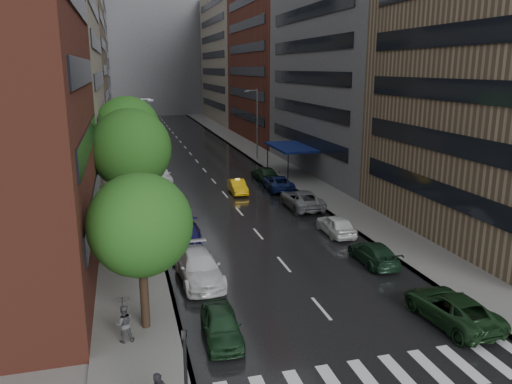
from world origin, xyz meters
The scene contains 19 objects.
ground centered at (0.00, 0.00, 0.00)m, with size 220.00×220.00×0.00m, color gray.
road centered at (0.00, 50.00, 0.01)m, with size 14.00×140.00×0.01m, color black.
sidewalk_left centered at (-9.00, 50.00, 0.07)m, with size 4.00×140.00×0.15m, color gray.
sidewalk_right centered at (9.00, 50.00, 0.07)m, with size 4.00×140.00×0.15m, color gray.
crosswalk centered at (0.20, -2.00, 0.01)m, with size 13.15×2.80×0.01m.
buildings_left centered at (-15.00, 58.79, 15.99)m, with size 8.00×108.00×38.00m.
buildings_right centered at (15.00, 56.70, 15.03)m, with size 8.05×109.10×36.00m.
building_far centered at (0.00, 118.00, 16.00)m, with size 40.00×14.00×32.00m, color slate.
tree_near centered at (-8.60, 4.22, 5.05)m, with size 4.63×4.63×7.38m.
tree_mid centered at (-8.60, 18.50, 6.20)m, with size 5.69×5.69×9.06m.
tree_far centered at (-8.60, 29.39, 6.39)m, with size 5.85×5.85×9.33m.
taxi centered at (1.29, 28.22, 0.65)m, with size 1.38×3.96×1.31m, color #F7B60D.
parked_cars_left centered at (-5.40, 21.04, 0.75)m, with size 2.54×43.31×1.60m.
parked_cars_right centered at (5.40, 18.49, 0.74)m, with size 2.82×37.04×1.59m.
ped_black_umbrella centered at (-9.56, 3.12, 1.38)m, with size 0.96×0.98×2.09m.
traffic_light centered at (-7.60, -2.75, 2.23)m, with size 0.18×0.15×3.45m.
street_lamp_left centered at (-7.72, 30.00, 4.89)m, with size 1.74×0.22×9.00m.
street_lamp_right centered at (7.72, 45.00, 4.89)m, with size 1.74×0.22×9.00m.
awning centered at (8.98, 35.00, 3.13)m, with size 4.00×8.00×3.12m.
Camera 1 is at (-9.12, -17.23, 11.76)m, focal length 35.00 mm.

